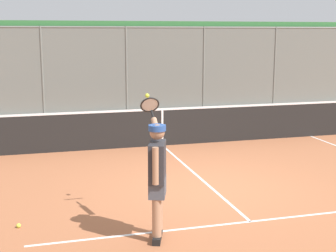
% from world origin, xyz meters
% --- Properties ---
extents(ground_plane, '(60.00, 60.00, 0.00)m').
position_xyz_m(ground_plane, '(0.00, 0.00, 0.00)').
color(ground_plane, '#A8603D').
extents(court_line_markings, '(8.58, 9.63, 0.01)m').
position_xyz_m(court_line_markings, '(0.00, 1.97, 0.00)').
color(court_line_markings, white).
rests_on(court_line_markings, ground).
extents(fence_backdrop, '(19.75, 1.37, 3.21)m').
position_xyz_m(fence_backdrop, '(0.00, -9.08, 1.59)').
color(fence_backdrop, slate).
rests_on(fence_backdrop, ground).
extents(tennis_net, '(11.02, 0.09, 1.07)m').
position_xyz_m(tennis_net, '(0.00, -3.66, 0.49)').
color(tennis_net, '#2D2D2D').
rests_on(tennis_net, ground).
extents(tennis_player, '(0.42, 1.38, 1.92)m').
position_xyz_m(tennis_player, '(1.52, 1.83, 0.95)').
color(tennis_player, black).
rests_on(tennis_player, ground).
extents(tennis_ball_near_baseline, '(0.07, 0.07, 0.07)m').
position_xyz_m(tennis_ball_near_baseline, '(3.41, 0.93, 0.03)').
color(tennis_ball_near_baseline, '#D6E042').
rests_on(tennis_ball_near_baseline, ground).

